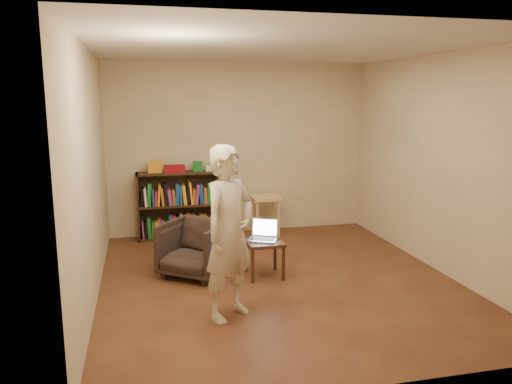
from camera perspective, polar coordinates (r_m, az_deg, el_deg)
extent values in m
plane|color=#462016|center=(5.88, 2.51, -10.03)|extent=(4.50, 4.50, 0.00)
plane|color=silver|center=(5.52, 2.74, 16.09)|extent=(4.50, 4.50, 0.00)
plane|color=beige|center=(7.73, -1.92, 4.93)|extent=(4.00, 0.00, 4.00)
plane|color=beige|center=(5.37, -18.39, 1.79)|extent=(0.00, 4.50, 4.50)
plane|color=beige|center=(6.39, 20.18, 3.03)|extent=(0.00, 4.50, 4.50)
cube|color=black|center=(7.54, -13.33, -1.67)|extent=(0.03, 0.30, 1.00)
cube|color=black|center=(7.62, -4.50, -1.27)|extent=(0.03, 0.30, 1.00)
cube|color=black|center=(7.69, -8.97, -1.26)|extent=(1.20, 0.02, 1.00)
cube|color=black|center=(7.67, -8.79, -5.02)|extent=(1.20, 0.30, 0.03)
cube|color=black|center=(7.56, -8.89, -1.47)|extent=(1.14, 0.30, 0.03)
cube|color=black|center=(7.47, -9.00, 2.16)|extent=(1.20, 0.30, 0.03)
cube|color=orange|center=(7.46, -11.44, 2.85)|extent=(0.22, 0.16, 0.17)
cube|color=maroon|center=(7.43, -9.29, 2.63)|extent=(0.32, 0.24, 0.10)
cube|color=#1C6923|center=(7.50, -6.67, 2.94)|extent=(0.16, 0.16, 0.15)
cube|color=silver|center=(7.50, -5.49, 2.69)|extent=(0.11, 0.11, 0.08)
cube|color=tan|center=(7.56, 1.09, -0.66)|extent=(0.42, 0.42, 0.04)
cylinder|color=tan|center=(7.43, 0.15, -3.27)|extent=(0.04, 0.04, 0.57)
cylinder|color=tan|center=(7.52, 2.63, -3.12)|extent=(0.04, 0.04, 0.57)
cylinder|color=tan|center=(7.75, -0.41, -2.68)|extent=(0.04, 0.04, 0.57)
cylinder|color=tan|center=(7.83, 1.97, -2.55)|extent=(0.04, 0.04, 0.57)
imported|color=#2D211E|center=(5.98, -6.96, -6.41)|extent=(0.99, 1.00, 0.66)
cube|color=black|center=(5.88, 0.96, -5.78)|extent=(0.42, 0.42, 0.04)
cylinder|color=black|center=(5.73, -0.39, -8.48)|extent=(0.04, 0.04, 0.39)
cylinder|color=black|center=(5.82, 3.16, -8.19)|extent=(0.04, 0.04, 0.39)
cylinder|color=black|center=(6.07, -1.16, -7.36)|extent=(0.04, 0.04, 0.39)
cylinder|color=black|center=(6.15, 2.20, -7.12)|extent=(0.04, 0.04, 0.39)
cube|color=#BBBBC0|center=(5.88, 0.76, -5.50)|extent=(0.39, 0.35, 0.02)
cube|color=black|center=(5.88, 0.76, -5.40)|extent=(0.30, 0.23, 0.00)
cube|color=#BBBBC0|center=(5.96, 1.03, -4.05)|extent=(0.30, 0.17, 0.23)
cube|color=#AACAEE|center=(5.96, 1.03, -4.05)|extent=(0.26, 0.14, 0.19)
imported|color=beige|center=(4.71, -3.07, -4.71)|extent=(0.72, 0.69, 1.67)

